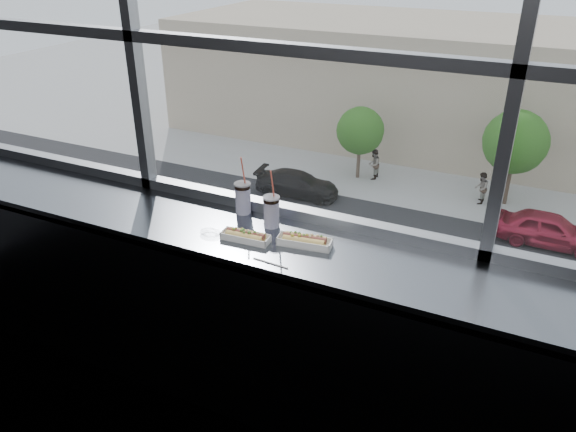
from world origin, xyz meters
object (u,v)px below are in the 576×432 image
at_px(car_far_b, 550,224).
at_px(tree_center, 516,142).
at_px(loose_straw, 270,263).
at_px(car_near_a, 153,224).
at_px(pedestrian_a, 374,161).
at_px(soda_cup_right, 271,210).
at_px(pedestrian_b, 482,185).
at_px(car_far_a, 297,180).
at_px(car_near_b, 341,273).
at_px(tree_left, 360,131).
at_px(soda_cup_left, 243,196).
at_px(wrapper, 211,232).
at_px(hotdog_tray_left, 246,236).
at_px(hotdog_tray_right, 305,241).

relative_size(car_far_b, tree_center, 1.22).
distance_m(loose_straw, car_near_a, 24.82).
bearing_deg(pedestrian_a, soda_cup_right, 15.18).
xyz_separation_m(loose_straw, pedestrian_b, (-1.49, 27.91, -10.98)).
bearing_deg(car_far_a, car_near_b, -149.40).
bearing_deg(tree_left, soda_cup_left, -73.36).
bearing_deg(wrapper, car_near_a, 131.54).
distance_m(hotdog_tray_left, tree_center, 29.60).
xyz_separation_m(soda_cup_left, soda_cup_right, (0.22, -0.08, -0.00)).
xyz_separation_m(car_near_b, tree_center, (5.14, 12.00, 2.61)).
relative_size(tree_left, tree_center, 0.83).
xyz_separation_m(car_far_a, car_near_b, (5.66, -8.00, 0.02)).
relative_size(car_far_a, car_far_b, 0.85).
distance_m(car_far_a, car_near_b, 9.80).
xyz_separation_m(loose_straw, car_far_a, (-11.02, 24.50, -11.12)).
bearing_deg(soda_cup_right, car_far_a, 114.19).
distance_m(car_far_b, tree_center, 5.27).
bearing_deg(pedestrian_a, car_near_a, -30.05).
height_order(pedestrian_b, tree_center, tree_center).
distance_m(hotdog_tray_left, wrapper, 0.20).
xyz_separation_m(soda_cup_left, pedestrian_a, (-7.48, 28.27, -11.04)).
bearing_deg(pedestrian_b, car_near_b, -18.70).
relative_size(soda_cup_right, wrapper, 3.01).
bearing_deg(car_far_b, car_near_a, 116.01).
bearing_deg(soda_cup_right, wrapper, -137.53).
xyz_separation_m(hotdog_tray_left, tree_center, (0.00, 28.35, -8.52)).
relative_size(pedestrian_a, tree_left, 0.50).
xyz_separation_m(car_near_b, pedestrian_a, (-2.51, 12.20, 0.16)).
bearing_deg(wrapper, tree_center, 89.61).
height_order(car_far_b, pedestrian_b, car_far_b).
xyz_separation_m(soda_cup_right, car_far_a, (-10.85, 24.15, -11.22)).
bearing_deg(car_near_b, car_near_a, 85.67).
distance_m(soda_cup_right, tree_left, 30.84).
xyz_separation_m(car_near_a, tree_center, (14.70, 12.00, 2.52)).
relative_size(car_far_a, car_near_a, 0.89).
bearing_deg(car_far_a, car_far_b, -94.70).
xyz_separation_m(car_far_a, tree_center, (10.80, 4.00, 2.63)).
distance_m(hotdog_tray_right, car_near_a, 24.72).
bearing_deg(hotdog_tray_left, wrapper, -175.47).
bearing_deg(soda_cup_left, pedestrian_b, 92.29).
bearing_deg(hotdog_tray_right, pedestrian_b, 85.10).
relative_size(soda_cup_left, soda_cup_right, 1.03).
bearing_deg(car_near_b, soda_cup_left, -167.16).
bearing_deg(soda_cup_right, car_far_b, 84.48).
relative_size(wrapper, tree_center, 0.02).
bearing_deg(pedestrian_b, loose_straw, 3.05).
relative_size(hotdog_tray_right, car_far_b, 0.04).
bearing_deg(hotdog_tray_left, pedestrian_a, 101.34).
bearing_deg(soda_cup_left, loose_straw, -47.47).
distance_m(wrapper, tree_center, 29.62).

